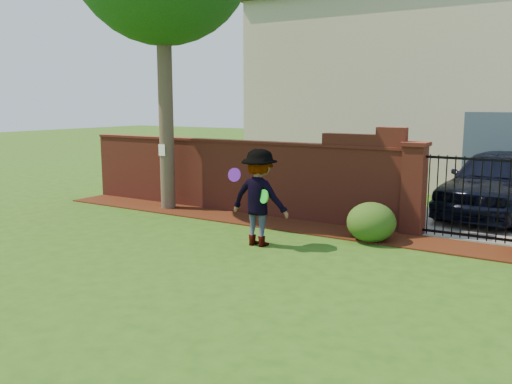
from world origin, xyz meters
The scene contains 13 objects.
ground centered at (0.00, 0.00, -0.01)m, with size 80.00×80.00×0.01m, color #274F13.
mulch_bed centered at (-0.95, 3.34, 0.01)m, with size 11.10×1.08×0.03m, color #321309.
brick_wall centered at (-2.01, 4.00, 0.93)m, with size 8.70×0.31×2.16m.
pillar_left centered at (2.40, 4.00, 0.96)m, with size 0.50×0.50×1.88m.
iron_gate centered at (3.50, 4.00, 0.85)m, with size 1.78×0.03×1.60m.
driveway centered at (3.50, 8.00, 0.01)m, with size 3.20×8.00×0.01m, color gray.
house centered at (1.00, 12.00, 3.16)m, with size 12.40×6.40×6.30m.
car centered at (3.52, 6.68, 0.80)m, with size 1.88×4.67×1.59m, color black.
paper_notice centered at (-3.60, 3.21, 1.50)m, with size 0.20×0.01×0.28m, color white.
shrub_left centered at (1.90, 2.97, 0.38)m, with size 0.94×0.94×0.77m, color #1C4615.
man centered at (0.20, 1.58, 0.91)m, with size 1.17×0.67×1.82m, color gray.
frisbee_purple centered at (-0.25, 1.47, 1.32)m, with size 0.26×0.26×0.02m, color #641CB2.
frisbee_green centered at (0.43, 1.42, 0.98)m, with size 0.26×0.26×0.02m, color #1CD229.
Camera 1 is at (5.42, -6.82, 2.66)m, focal length 38.01 mm.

